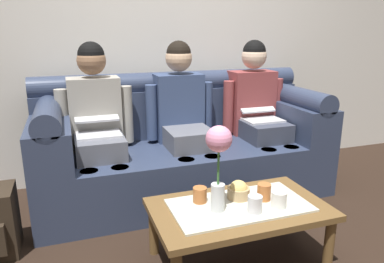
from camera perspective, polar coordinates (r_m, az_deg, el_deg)
back_wall_patterned at (r=3.34m, az=-4.51°, el=18.15°), size 6.00×0.12×2.90m
couch at (r=2.97m, az=-1.43°, el=-2.62°), size 2.26×0.88×0.96m
person_left at (r=2.77m, az=-14.69°, el=1.69°), size 0.56×0.67×1.22m
person_middle at (r=2.89m, az=-1.45°, el=2.80°), size 0.56×0.67×1.22m
person_right at (r=3.15m, az=10.16°, el=3.63°), size 0.56×0.67×1.22m
coffee_table at (r=2.11m, az=7.39°, el=-12.48°), size 0.98×0.57×0.36m
flower_vase at (r=1.89m, az=4.19°, el=-3.49°), size 0.14×0.14×0.47m
snack_bowl at (r=2.14m, az=7.29°, el=-9.20°), size 0.13×0.13×0.11m
cup_near_left at (r=2.08m, az=13.46°, el=-10.31°), size 0.08×0.08×0.09m
cup_near_right at (r=2.08m, az=1.24°, el=-9.87°), size 0.08×0.08×0.09m
cup_far_center at (r=2.00m, az=9.81°, el=-11.12°), size 0.08×0.08×0.09m
cup_far_left at (r=2.14m, az=11.20°, el=-9.26°), size 0.08×0.08×0.10m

